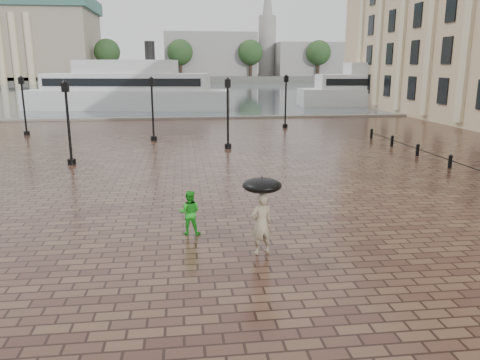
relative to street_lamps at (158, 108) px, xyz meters
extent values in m
plane|color=#371F19|center=(1.60, -17.60, -2.33)|extent=(300.00, 300.00, 0.00)
plane|color=#444C52|center=(1.60, 74.40, -2.33)|extent=(240.00, 240.00, 0.00)
cube|color=slate|center=(1.60, 14.40, -2.33)|extent=(80.00, 0.60, 0.30)
cube|color=#4C4C47|center=(1.60, 142.40, -1.33)|extent=(300.00, 60.00, 2.00)
cube|color=gray|center=(-53.40, 127.40, 9.67)|extent=(55.00, 30.00, 22.00)
cube|color=gray|center=(11.60, 132.40, 6.67)|extent=(30.00, 22.00, 14.00)
cube|color=gray|center=(46.60, 132.40, 5.17)|extent=(25.00, 22.00, 11.00)
cube|color=gray|center=(81.60, 132.40, 7.67)|extent=(35.00, 22.00, 16.00)
cylinder|color=gray|center=(31.60, 132.40, 9.67)|extent=(6.00, 6.00, 20.00)
cone|color=gray|center=(31.60, 132.40, 23.67)|extent=(5.00, 5.00, 18.00)
cylinder|color=#2D2119|center=(-43.40, 120.40, 1.67)|extent=(1.00, 1.00, 8.00)
sphere|color=#1B3A1A|center=(-43.40, 120.40, 7.17)|extent=(8.00, 8.00, 8.00)
cylinder|color=#2D2119|center=(-20.90, 120.40, 1.67)|extent=(1.00, 1.00, 8.00)
sphere|color=#1B3A1A|center=(-20.90, 120.40, 7.17)|extent=(8.00, 8.00, 8.00)
cylinder|color=#2D2119|center=(1.60, 120.40, 1.67)|extent=(1.00, 1.00, 8.00)
sphere|color=#1B3A1A|center=(1.60, 120.40, 7.17)|extent=(8.00, 8.00, 8.00)
cylinder|color=#2D2119|center=(24.10, 120.40, 1.67)|extent=(1.00, 1.00, 8.00)
sphere|color=#1B3A1A|center=(24.10, 120.40, 7.17)|extent=(8.00, 8.00, 8.00)
cylinder|color=#2D2119|center=(46.60, 120.40, 1.67)|extent=(1.00, 1.00, 8.00)
sphere|color=#1B3A1A|center=(46.60, 120.40, 7.17)|extent=(8.00, 8.00, 8.00)
cylinder|color=#2D2119|center=(69.10, 120.40, 1.67)|extent=(1.00, 1.00, 8.00)
sphere|color=#1B3A1A|center=(69.10, 120.40, 7.17)|extent=(8.00, 8.00, 8.00)
cylinder|color=#2D2119|center=(91.60, 120.40, 1.67)|extent=(1.00, 1.00, 8.00)
sphere|color=#1B3A1A|center=(91.60, 120.40, 7.17)|extent=(8.00, 8.00, 8.00)
cylinder|color=black|center=(15.60, -11.10, -2.03)|extent=(0.20, 0.20, 0.60)
sphere|color=black|center=(15.60, -11.10, -1.71)|extent=(0.22, 0.22, 0.22)
cylinder|color=black|center=(15.60, -7.60, -2.03)|extent=(0.20, 0.20, 0.60)
sphere|color=black|center=(15.60, -7.60, -1.71)|extent=(0.22, 0.22, 0.22)
cylinder|color=black|center=(15.60, -4.10, -2.03)|extent=(0.20, 0.20, 0.60)
sphere|color=black|center=(15.60, -4.10, -1.71)|extent=(0.22, 0.22, 0.22)
cylinder|color=black|center=(15.60, -0.60, -2.03)|extent=(0.20, 0.20, 0.60)
sphere|color=black|center=(15.60, -0.60, -1.71)|extent=(0.22, 0.22, 0.22)
cylinder|color=black|center=(-4.40, -7.60, -2.18)|extent=(0.44, 0.44, 0.30)
cylinder|color=black|center=(-4.40, -7.60, -0.33)|extent=(0.14, 0.14, 4.00)
cube|color=black|center=(-4.40, -7.60, 1.82)|extent=(0.35, 0.35, 0.50)
sphere|color=beige|center=(-4.40, -7.60, 1.82)|extent=(0.28, 0.28, 0.28)
cylinder|color=black|center=(4.60, -3.60, -2.18)|extent=(0.44, 0.44, 0.30)
cylinder|color=black|center=(4.60, -3.60, -0.33)|extent=(0.14, 0.14, 4.00)
cube|color=black|center=(4.60, -3.60, 1.82)|extent=(0.35, 0.35, 0.50)
sphere|color=beige|center=(4.60, -3.60, 1.82)|extent=(0.28, 0.28, 0.28)
cylinder|color=black|center=(-10.40, 4.40, -2.18)|extent=(0.44, 0.44, 0.30)
cylinder|color=black|center=(-10.40, 4.40, -0.33)|extent=(0.14, 0.14, 4.00)
cube|color=black|center=(-10.40, 4.40, 1.82)|extent=(0.35, 0.35, 0.50)
sphere|color=beige|center=(-10.40, 4.40, 1.82)|extent=(0.28, 0.28, 0.28)
cylinder|color=black|center=(10.60, 6.40, -2.18)|extent=(0.44, 0.44, 0.30)
cylinder|color=black|center=(10.60, 6.40, -0.33)|extent=(0.14, 0.14, 4.00)
cube|color=black|center=(10.60, 6.40, 1.82)|extent=(0.35, 0.35, 0.50)
sphere|color=beige|center=(10.60, 6.40, 1.82)|extent=(0.28, 0.28, 0.28)
cylinder|color=black|center=(-0.40, 0.40, -2.18)|extent=(0.44, 0.44, 0.30)
cylinder|color=black|center=(-0.40, 0.40, -0.33)|extent=(0.14, 0.14, 4.00)
cube|color=black|center=(-0.40, 0.40, 1.82)|extent=(0.35, 0.35, 0.50)
sphere|color=beige|center=(-0.40, 0.40, 1.82)|extent=(0.28, 0.28, 0.28)
imported|color=gray|center=(3.83, -21.25, -1.44)|extent=(0.74, 0.59, 1.78)
imported|color=green|center=(1.83, -19.41, -1.61)|extent=(0.78, 0.66, 1.43)
cube|color=silver|center=(-4.90, 26.07, -1.13)|extent=(25.46, 10.19, 2.38)
cube|color=silver|center=(-4.90, 26.07, 1.05)|extent=(20.44, 8.54, 1.98)
cube|color=silver|center=(-4.90, 26.07, 2.83)|extent=(12.52, 6.57, 1.59)
cylinder|color=black|center=(-1.97, 25.55, 4.62)|extent=(1.19, 1.19, 2.38)
cube|color=black|center=(-5.36, 23.48, 1.05)|extent=(18.58, 3.39, 0.89)
cube|color=black|center=(-4.44, 28.65, 1.05)|extent=(18.58, 3.39, 0.89)
cube|color=silver|center=(29.25, 27.33, -1.19)|extent=(24.08, 7.51, 2.28)
cube|color=silver|center=(29.25, 27.33, 0.90)|extent=(19.29, 6.38, 1.90)
cube|color=silver|center=(29.25, 27.33, 2.61)|extent=(11.68, 5.23, 1.52)
cylinder|color=black|center=(32.09, 27.11, 4.31)|extent=(1.14, 1.14, 2.28)
cube|color=black|center=(29.06, 24.83, 0.90)|extent=(17.97, 1.49, 0.85)
cube|color=black|center=(29.45, 29.84, 0.90)|extent=(17.97, 1.49, 0.85)
cylinder|color=black|center=(3.83, -21.25, -0.81)|extent=(0.02, 0.02, 0.95)
ellipsoid|color=black|center=(3.83, -21.25, -0.32)|extent=(1.10, 1.10, 0.39)
camera|label=1|loc=(1.69, -33.64, 2.90)|focal=35.00mm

